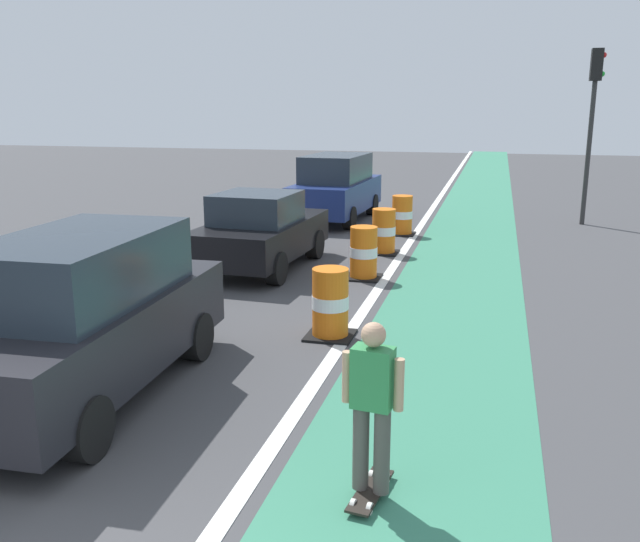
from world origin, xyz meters
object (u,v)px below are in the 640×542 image
(traffic_barrel_far, at_px, (402,216))
(parked_suv_nearest, at_px, (84,315))
(traffic_barrel_back, at_px, (384,232))
(traffic_barrel_mid, at_px, (364,253))
(parked_suv_third, at_px, (336,187))
(traffic_light_corner, at_px, (593,106))
(skateboarder_on_lane, at_px, (372,406))
(parked_sedan_second, at_px, (260,231))
(traffic_barrel_front, at_px, (330,304))

(traffic_barrel_far, bearing_deg, parked_suv_nearest, -100.88)
(traffic_barrel_back, bearing_deg, traffic_barrel_mid, -90.01)
(parked_suv_third, height_order, traffic_light_corner, traffic_light_corner)
(traffic_barrel_back, bearing_deg, parked_suv_third, 116.84)
(traffic_barrel_mid, bearing_deg, skateboarder_on_lane, -78.42)
(parked_sedan_second, xyz_separation_m, traffic_barrel_far, (2.45, 4.81, -0.30))
(traffic_barrel_mid, distance_m, traffic_barrel_far, 5.10)
(parked_suv_nearest, distance_m, traffic_barrel_far, 11.92)
(traffic_barrel_back, height_order, traffic_light_corner, traffic_light_corner)
(skateboarder_on_lane, xyz_separation_m, parked_sedan_second, (-3.98, 8.23, -0.08))
(parked_suv_nearest, xyz_separation_m, parked_sedan_second, (-0.20, 6.88, -0.20))
(skateboarder_on_lane, height_order, parked_suv_nearest, parked_suv_nearest)
(parked_suv_nearest, xyz_separation_m, traffic_light_corner, (7.32, 14.77, 2.47))
(skateboarder_on_lane, bearing_deg, traffic_barrel_back, 98.83)
(skateboarder_on_lane, relative_size, traffic_barrel_back, 1.55)
(traffic_barrel_far, bearing_deg, traffic_barrel_mid, -91.02)
(skateboarder_on_lane, xyz_separation_m, traffic_barrel_back, (-1.63, 10.48, -0.38))
(parked_suv_nearest, height_order, traffic_barrel_mid, parked_suv_nearest)
(traffic_barrel_mid, bearing_deg, parked_suv_third, 107.83)
(parked_sedan_second, distance_m, traffic_light_corner, 11.21)
(skateboarder_on_lane, bearing_deg, traffic_barrel_front, 108.61)
(parked_suv_nearest, height_order, traffic_light_corner, traffic_light_corner)
(parked_suv_nearest, height_order, parked_suv_third, same)
(skateboarder_on_lane, xyz_separation_m, parked_suv_third, (-3.86, 14.89, 0.12))
(traffic_barrel_front, relative_size, traffic_barrel_mid, 1.00)
(parked_sedan_second, bearing_deg, traffic_light_corner, 46.35)
(parked_suv_third, distance_m, traffic_barrel_back, 4.98)
(skateboarder_on_lane, bearing_deg, parked_suv_nearest, 160.45)
(parked_sedan_second, bearing_deg, traffic_barrel_front, -57.42)
(parked_suv_third, bearing_deg, traffic_barrel_far, -38.53)
(skateboarder_on_lane, distance_m, traffic_barrel_front, 4.47)
(traffic_barrel_front, relative_size, traffic_barrel_far, 1.00)
(skateboarder_on_lane, bearing_deg, parked_sedan_second, 115.83)
(parked_suv_nearest, xyz_separation_m, traffic_barrel_front, (2.37, 2.87, -0.50))
(skateboarder_on_lane, xyz_separation_m, traffic_light_corner, (3.53, 16.11, 2.59))
(parked_sedan_second, xyz_separation_m, parked_suv_third, (0.12, 6.66, 0.20))
(traffic_light_corner, bearing_deg, traffic_barrel_mid, -122.31)
(parked_suv_third, distance_m, traffic_barrel_mid, 7.31)
(skateboarder_on_lane, relative_size, traffic_light_corner, 0.33)
(skateboarder_on_lane, distance_m, parked_suv_third, 15.39)
(traffic_light_corner, bearing_deg, parked_suv_nearest, -116.37)
(traffic_light_corner, bearing_deg, parked_suv_third, -170.66)
(parked_suv_third, bearing_deg, traffic_light_corner, 9.34)
(traffic_barrel_mid, bearing_deg, traffic_barrel_back, 89.99)
(skateboarder_on_lane, relative_size, parked_suv_third, 0.36)
(parked_sedan_second, distance_m, traffic_barrel_front, 4.77)
(traffic_barrel_mid, bearing_deg, parked_sedan_second, 173.17)
(traffic_barrel_mid, xyz_separation_m, traffic_barrel_far, (0.09, 5.10, 0.00))
(parked_sedan_second, xyz_separation_m, traffic_barrel_back, (2.36, 2.25, -0.30))
(parked_sedan_second, xyz_separation_m, traffic_light_corner, (7.52, 7.88, 2.67))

